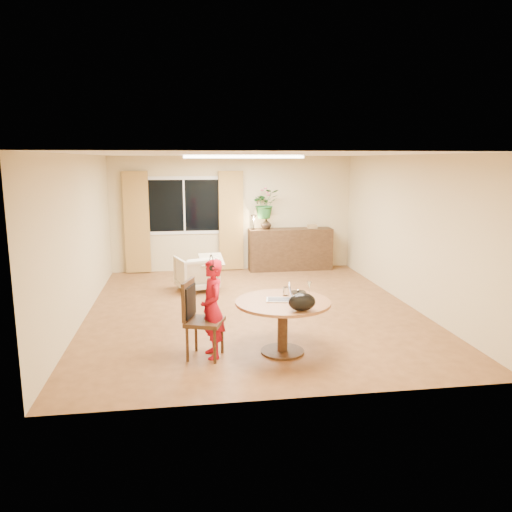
{
  "coord_description": "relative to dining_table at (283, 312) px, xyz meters",
  "views": [
    {
      "loc": [
        -1.14,
        -8.09,
        2.52
      ],
      "look_at": [
        0.03,
        -0.2,
        0.97
      ],
      "focal_mm": 35.0,
      "sensor_mm": 36.0,
      "label": 1
    }
  ],
  "objects": [
    {
      "name": "sideboard",
      "position": [
        1.18,
        4.97,
        -0.08
      ],
      "size": [
        1.92,
        0.47,
        0.96
      ],
      "primitive_type": "cube",
      "color": "black",
      "rests_on": "floor"
    },
    {
      "name": "dining_chair",
      "position": [
        -1.02,
        -0.01,
        -0.05
      ],
      "size": [
        0.61,
        0.58,
        1.01
      ],
      "primitive_type": null,
      "rotation": [
        0.0,
        0.0,
        -0.34
      ],
      "color": "black",
      "rests_on": "floor"
    },
    {
      "name": "bouquet",
      "position": [
        0.59,
        4.97,
        0.98
      ],
      "size": [
        0.69,
        0.63,
        0.66
      ],
      "primitive_type": "imported",
      "rotation": [
        0.0,
        0.0,
        0.22
      ],
      "color": "#265E23",
      "rests_on": "vase"
    },
    {
      "name": "window",
      "position": [
        -1.22,
        5.19,
        0.94
      ],
      "size": [
        1.7,
        0.03,
        1.3
      ],
      "color": "white",
      "rests_on": "wall_back"
    },
    {
      "name": "curtain_left",
      "position": [
        -2.27,
        5.11,
        0.59
      ],
      "size": [
        0.55,
        0.08,
        2.25
      ],
      "primitive_type": "cube",
      "color": "olive",
      "rests_on": "wall_back"
    },
    {
      "name": "throw",
      "position": [
        -0.73,
        3.33,
        0.13
      ],
      "size": [
        0.5,
        0.59,
        0.03
      ],
      "primitive_type": null,
      "rotation": [
        0.0,
        0.0,
        0.09
      ],
      "color": "beige",
      "rests_on": "armchair"
    },
    {
      "name": "wall_left",
      "position": [
        -2.87,
        1.96,
        0.74
      ],
      "size": [
        0.0,
        6.5,
        6.5
      ],
      "primitive_type": "plane",
      "rotation": [
        1.57,
        0.0,
        1.57
      ],
      "color": "#CBB684",
      "rests_on": "floor"
    },
    {
      "name": "book_stack",
      "position": [
        1.69,
        4.97,
        0.44
      ],
      "size": [
        0.23,
        0.19,
        0.09
      ],
      "primitive_type": null,
      "rotation": [
        0.0,
        0.0,
        0.12
      ],
      "color": "olive",
      "rests_on": "sideboard"
    },
    {
      "name": "dining_table",
      "position": [
        0.0,
        0.0,
        0.0
      ],
      "size": [
        1.25,
        1.25,
        0.71
      ],
      "color": "brown",
      "rests_on": "floor"
    },
    {
      "name": "wall_right",
      "position": [
        2.63,
        1.96,
        0.74
      ],
      "size": [
        0.0,
        6.5,
        6.5
      ],
      "primitive_type": "plane",
      "rotation": [
        1.57,
        0.0,
        -1.57
      ],
      "color": "#CBB684",
      "rests_on": "floor"
    },
    {
      "name": "floor",
      "position": [
        -0.12,
        1.96,
        -0.56
      ],
      "size": [
        6.5,
        6.5,
        0.0
      ],
      "primitive_type": "plane",
      "color": "brown",
      "rests_on": "ground"
    },
    {
      "name": "laptop",
      "position": [
        -0.05,
        0.03,
        0.27
      ],
      "size": [
        0.39,
        0.29,
        0.23
      ],
      "primitive_type": null,
      "rotation": [
        0.0,
        0.0,
        -0.19
      ],
      "color": "#B7B7BC",
      "rests_on": "dining_table"
    },
    {
      "name": "pot_lid",
      "position": [
        0.28,
        0.35,
        0.17
      ],
      "size": [
        0.25,
        0.25,
        0.04
      ],
      "primitive_type": null,
      "rotation": [
        0.0,
        0.0,
        0.11
      ],
      "color": "white",
      "rests_on": "dining_table"
    },
    {
      "name": "wall_back",
      "position": [
        -0.12,
        5.21,
        0.74
      ],
      "size": [
        5.5,
        0.0,
        5.5
      ],
      "primitive_type": "plane",
      "rotation": [
        1.57,
        0.0,
        0.0
      ],
      "color": "#CBB684",
      "rests_on": "floor"
    },
    {
      "name": "handbag",
      "position": [
        0.14,
        -0.47,
        0.26
      ],
      "size": [
        0.37,
        0.26,
        0.23
      ],
      "primitive_type": null,
      "rotation": [
        0.0,
        0.0,
        -0.21
      ],
      "color": "black",
      "rests_on": "dining_table"
    },
    {
      "name": "ceiling_panel",
      "position": [
        -0.12,
        3.16,
        2.01
      ],
      "size": [
        2.2,
        0.35,
        0.05
      ],
      "primitive_type": "cube",
      "color": "white",
      "rests_on": "ceiling"
    },
    {
      "name": "armchair",
      "position": [
        -1.02,
        3.42,
        -0.22
      ],
      "size": [
        0.91,
        0.93,
        0.68
      ],
      "primitive_type": "imported",
      "rotation": [
        0.0,
        0.0,
        3.44
      ],
      "color": "beige",
      "rests_on": "floor"
    },
    {
      "name": "vase",
      "position": [
        0.61,
        4.97,
        0.52
      ],
      "size": [
        0.28,
        0.28,
        0.25
      ],
      "primitive_type": "imported",
      "rotation": [
        0.0,
        0.0,
        0.22
      ],
      "color": "black",
      "rests_on": "sideboard"
    },
    {
      "name": "desk_lamp",
      "position": [
        0.32,
        4.92,
        0.57
      ],
      "size": [
        0.15,
        0.15,
        0.35
      ],
      "primitive_type": null,
      "rotation": [
        0.0,
        0.0,
        -0.02
      ],
      "color": "black",
      "rests_on": "sideboard"
    },
    {
      "name": "wine_glass",
      "position": [
        0.4,
        0.19,
        0.25
      ],
      "size": [
        0.09,
        0.09,
        0.2
      ],
      "primitive_type": null,
      "rotation": [
        0.0,
        0.0,
        0.26
      ],
      "color": "white",
      "rests_on": "dining_table"
    },
    {
      "name": "tumbler",
      "position": [
        0.09,
        0.26,
        0.21
      ],
      "size": [
        0.09,
        0.09,
        0.11
      ],
      "primitive_type": null,
      "rotation": [
        0.0,
        0.0,
        0.2
      ],
      "color": "white",
      "rests_on": "dining_table"
    },
    {
      "name": "curtain_right",
      "position": [
        -0.17,
        5.11,
        0.59
      ],
      "size": [
        0.55,
        0.08,
        2.25
      ],
      "primitive_type": "cube",
      "color": "olive",
      "rests_on": "wall_back"
    },
    {
      "name": "ceiling",
      "position": [
        -0.12,
        1.96,
        2.04
      ],
      "size": [
        6.5,
        6.5,
        0.0
      ],
      "primitive_type": "plane",
      "rotation": [
        3.14,
        0.0,
        0.0
      ],
      "color": "white",
      "rests_on": "wall_back"
    },
    {
      "name": "child",
      "position": [
        -0.92,
        0.01,
        0.08
      ],
      "size": [
        0.52,
        0.39,
        1.28
      ],
      "primitive_type": "imported",
      "rotation": [
        0.0,
        0.0,
        -1.38
      ],
      "color": "red",
      "rests_on": "floor"
    }
  ]
}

